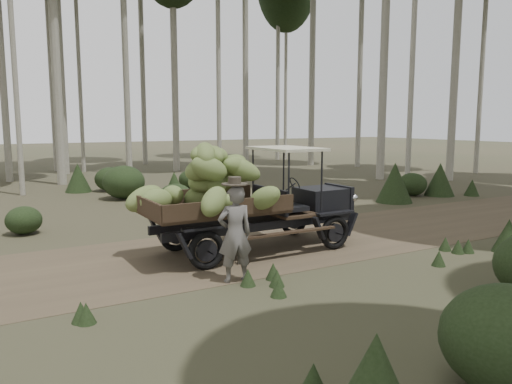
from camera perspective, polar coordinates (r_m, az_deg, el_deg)
ground at (r=10.61m, az=-5.26°, el=-7.05°), size 120.00×120.00×0.00m
dirt_track at (r=10.61m, az=-5.26°, el=-7.03°), size 70.00×4.00×0.01m
banana_truck at (r=10.33m, az=-2.84°, el=0.30°), size 5.15×2.36×2.44m
farmer at (r=8.58m, az=-2.43°, el=-4.69°), size 0.66×0.50×1.83m
undergrowth at (r=11.98m, az=-2.44°, el=-2.63°), size 24.02×20.17×1.39m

